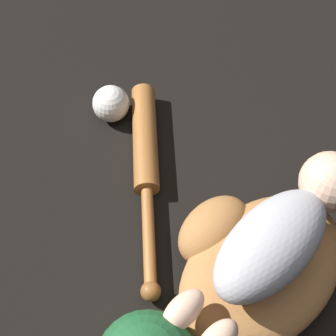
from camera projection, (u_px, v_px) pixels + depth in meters
name	position (u px, v px, depth m)	size (l,w,h in m)	color
ground_plane	(285.00, 297.00, 0.92)	(6.00, 6.00, 0.00)	black
baseball_glove	(254.00, 263.00, 0.90)	(0.33, 0.27, 0.09)	#A8703D
baby_figure	(282.00, 233.00, 0.83)	(0.39, 0.13, 0.10)	#B2B2B7
baseball_bat	(146.00, 158.00, 1.04)	(0.30, 0.36, 0.05)	#9E602D
baseball	(111.00, 104.00, 1.10)	(0.07, 0.07, 0.07)	white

